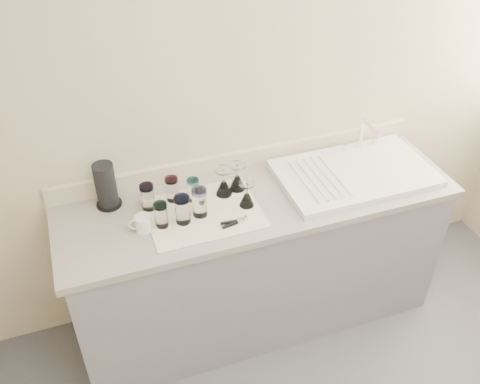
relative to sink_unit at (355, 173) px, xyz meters
name	(u,v)px	position (x,y,z in m)	size (l,w,h in m)	color
room_envelope	(425,266)	(-0.55, -1.20, 0.64)	(3.54, 3.50, 2.52)	#4A4A4F
counter_unit	(257,260)	(-0.55, 0.00, -0.47)	(2.06, 0.62, 0.90)	slate
sink_unit	(355,173)	(0.00, 0.00, 0.00)	(0.82, 0.50, 0.22)	white
dish_towel	(203,213)	(-0.86, -0.03, -0.02)	(0.55, 0.42, 0.01)	white
tumbler_teal	(148,197)	(-1.10, 0.09, 0.06)	(0.07, 0.07, 0.14)	white
tumbler_cyan	(172,189)	(-0.97, 0.11, 0.06)	(0.07, 0.07, 0.13)	white
tumbler_purple	(193,190)	(-0.87, 0.08, 0.05)	(0.06, 0.06, 0.12)	white
tumbler_magenta	(161,215)	(-1.07, -0.06, 0.05)	(0.07, 0.07, 0.13)	white
tumbler_blue	(182,209)	(-0.97, -0.07, 0.06)	(0.07, 0.07, 0.15)	white
tumbler_lavender	(199,202)	(-0.87, -0.04, 0.06)	(0.08, 0.08, 0.15)	white
goblet_back_left	(224,186)	(-0.71, 0.07, 0.04)	(0.09, 0.09, 0.15)	white
goblet_back_right	(237,181)	(-0.63, 0.09, 0.04)	(0.08, 0.08, 0.15)	white
goblet_front_right	(247,198)	(-0.64, -0.05, 0.03)	(0.08, 0.08, 0.14)	white
can_opener	(234,222)	(-0.74, -0.16, 0.00)	(0.13, 0.05, 0.02)	silver
white_mug	(143,224)	(-1.16, -0.06, 0.02)	(0.12, 0.09, 0.08)	white
paper_towel_roll	(106,186)	(-1.28, 0.19, 0.10)	(0.13, 0.13, 0.24)	black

